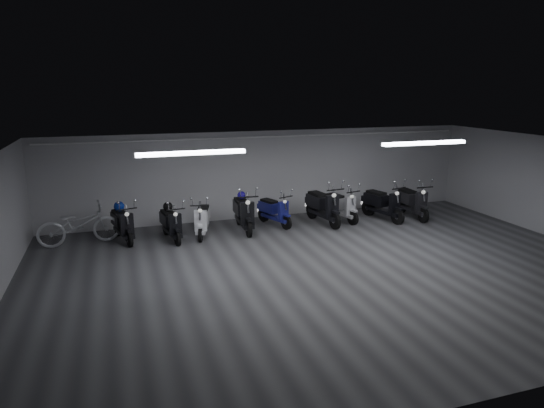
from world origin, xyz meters
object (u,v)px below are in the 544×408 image
object	(u,v)px
scooter_6	(341,201)
helmet_1	(119,206)
scooter_2	(202,214)
scooter_7	(383,198)
scooter_0	(122,219)
scooter_1	(171,218)
helmet_0	(168,207)
scooter_9	(413,197)
bicycle	(78,220)
helmet_2	(241,195)
scooter_5	(323,200)
scooter_3	(244,207)
scooter_4	(275,206)

from	to	relation	value
scooter_6	helmet_1	xyz separation A→B (m)	(-6.67, 0.23, 0.29)
scooter_2	scooter_7	size ratio (longest dim) A/B	0.90
scooter_0	scooter_1	xyz separation A→B (m)	(1.27, -0.31, -0.02)
scooter_1	helmet_0	world-z (taller)	scooter_1
scooter_9	bicycle	world-z (taller)	scooter_9
scooter_1	scooter_6	world-z (taller)	scooter_6
scooter_0	helmet_0	xyz separation A→B (m)	(1.23, -0.09, 0.26)
helmet_0	helmet_2	world-z (taller)	helmet_2
helmet_1	helmet_2	distance (m)	3.48
bicycle	scooter_0	bearing A→B (deg)	-101.52
scooter_5	scooter_2	bearing A→B (deg)	172.91
scooter_1	scooter_3	distance (m)	2.15
bicycle	helmet_2	size ratio (longest dim) A/B	8.58
scooter_9	scooter_0	bearing A→B (deg)	177.93
scooter_3	helmet_1	world-z (taller)	scooter_3
scooter_1	scooter_3	bearing A→B (deg)	-3.66
scooter_1	helmet_1	distance (m)	1.47
scooter_3	helmet_0	size ratio (longest dim) A/B	7.20
scooter_4	helmet_1	xyz separation A→B (m)	(-4.51, 0.09, 0.32)
scooter_3	scooter_4	world-z (taller)	scooter_3
helmet_0	helmet_2	distance (m)	2.21
scooter_2	scooter_6	xyz separation A→B (m)	(4.44, 0.20, 0.01)
scooter_4	scooter_5	size ratio (longest dim) A/B	0.83
scooter_6	helmet_1	bearing A→B (deg)	163.92
scooter_9	scooter_3	bearing A→B (deg)	177.35
scooter_0	scooter_2	world-z (taller)	scooter_0
scooter_9	bicycle	distance (m)	10.11
scooter_0	scooter_3	size ratio (longest dim) A/B	0.89
scooter_3	bicycle	world-z (taller)	scooter_3
scooter_0	bicycle	world-z (taller)	bicycle
scooter_3	scooter_9	world-z (taller)	scooter_3
scooter_6	helmet_0	world-z (taller)	scooter_6
scooter_4	scooter_5	world-z (taller)	scooter_5
scooter_7	scooter_9	bearing A→B (deg)	-19.13
scooter_1	scooter_0	bearing A→B (deg)	156.46
scooter_2	helmet_0	size ratio (longest dim) A/B	6.34
scooter_2	helmet_1	xyz separation A→B (m)	(-2.23, 0.43, 0.30)
scooter_5	scooter_9	bearing A→B (deg)	-13.29
scooter_6	scooter_9	world-z (taller)	scooter_9
helmet_1	scooter_9	bearing A→B (deg)	-3.92
scooter_1	scooter_9	distance (m)	7.70
bicycle	helmet_0	distance (m)	2.37
helmet_1	helmet_2	world-z (taller)	helmet_2
helmet_0	helmet_1	xyz separation A→B (m)	(-1.29, 0.32, 0.03)
scooter_1	scooter_5	size ratio (longest dim) A/B	0.84
scooter_6	helmet_2	xyz separation A→B (m)	(-3.19, 0.17, 0.37)
helmet_0	helmet_2	xyz separation A→B (m)	(2.19, 0.26, 0.11)
scooter_0	scooter_7	bearing A→B (deg)	-16.37
scooter_6	scooter_3	bearing A→B (deg)	167.58
scooter_2	scooter_7	world-z (taller)	scooter_7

